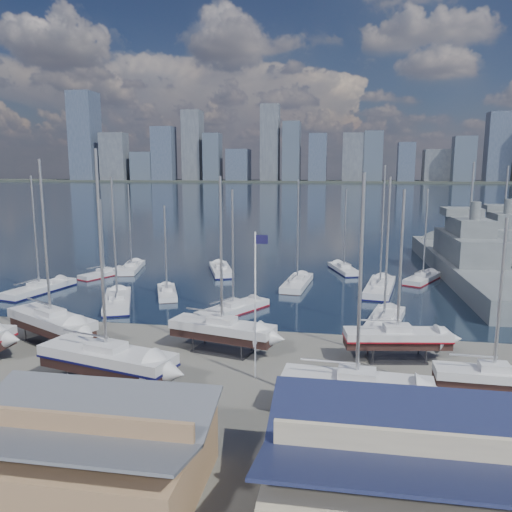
# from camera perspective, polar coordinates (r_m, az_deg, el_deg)

# --- Properties ---
(ground) EXTENTS (1400.00, 1400.00, 0.00)m
(ground) POSITION_cam_1_polar(r_m,az_deg,el_deg) (41.76, -8.49, -12.35)
(ground) COLOR #605E59
(ground) RESTS_ON ground
(water) EXTENTS (1400.00, 600.00, 0.40)m
(water) POSITION_cam_1_polar(r_m,az_deg,el_deg) (347.26, 7.58, 7.20)
(water) COLOR #1A263D
(water) RESTS_ON ground
(far_shore) EXTENTS (1400.00, 80.00, 2.20)m
(far_shore) POSITION_cam_1_polar(r_m,az_deg,el_deg) (606.98, 8.49, 8.42)
(far_shore) COLOR #2D332D
(far_shore) RESTS_ON ground
(skyline) EXTENTS (639.14, 43.80, 107.69)m
(skyline) POSITION_cam_1_polar(r_m,az_deg,el_deg) (601.23, 7.81, 12.04)
(skyline) COLOR #475166
(skyline) RESTS_ON far_shore
(shed_grey) EXTENTS (12.60, 8.40, 4.17)m
(shed_grey) POSITION_cam_1_polar(r_m,az_deg,el_deg) (27.63, -19.56, -20.17)
(shed_grey) COLOR #8C6B4C
(shed_grey) RESTS_ON ground
(shed_blue) EXTENTS (13.65, 9.45, 4.71)m
(shed_blue) POSITION_cam_1_polar(r_m,az_deg,el_deg) (24.87, 18.06, -22.99)
(shed_blue) COLOR #BFB293
(shed_blue) RESTS_ON ground
(sailboat_cradle_2) EXTENTS (10.35, 7.28, 16.60)m
(sailboat_cradle_2) POSITION_cam_1_polar(r_m,az_deg,el_deg) (49.09, -22.37, -6.98)
(sailboat_cradle_2) COLOR #2D2D33
(sailboat_cradle_2) RESTS_ON ground
(sailboat_cradle_3) EXTENTS (11.05, 5.53, 17.11)m
(sailboat_cradle_3) POSITION_cam_1_polar(r_m,az_deg,el_deg) (38.51, -16.67, -11.23)
(sailboat_cradle_3) COLOR #2D2D33
(sailboat_cradle_3) RESTS_ON ground
(sailboat_cradle_4) EXTENTS (9.62, 4.76, 15.19)m
(sailboat_cradle_4) POSITION_cam_1_polar(r_m,az_deg,el_deg) (43.69, -3.90, -8.39)
(sailboat_cradle_4) COLOR #2D2D33
(sailboat_cradle_4) RESTS_ON ground
(sailboat_cradle_5) EXTENTS (9.75, 3.32, 15.54)m
(sailboat_cradle_5) POSITION_cam_1_polar(r_m,az_deg,el_deg) (33.41, 11.40, -14.49)
(sailboat_cradle_5) COLOR #2D2D33
(sailboat_cradle_5) RESTS_ON ground
(sailboat_cradle_6) EXTENTS (8.96, 3.75, 14.19)m
(sailboat_cradle_6) POSITION_cam_1_polar(r_m,az_deg,el_deg) (43.43, 15.81, -8.95)
(sailboat_cradle_6) COLOR #2D2D33
(sailboat_cradle_6) RESTS_ON ground
(sailboat_cradle_7) EXTENTS (7.66, 2.34, 12.69)m
(sailboat_cradle_7) POSITION_cam_1_polar(r_m,az_deg,el_deg) (38.09, 25.49, -12.39)
(sailboat_cradle_7) COLOR #2D2D33
(sailboat_cradle_7) RESTS_ON ground
(sailboat_moored_0) EXTENTS (5.10, 10.84, 15.62)m
(sailboat_moored_0) POSITION_cam_1_polar(r_m,az_deg,el_deg) (70.33, -23.49, -3.60)
(sailboat_moored_0) COLOR black
(sailboat_moored_0) RESTS_ON water
(sailboat_moored_1) EXTENTS (5.35, 8.20, 11.95)m
(sailboat_moored_1) POSITION_cam_1_polar(r_m,az_deg,el_deg) (77.46, -16.93, -2.02)
(sailboat_moored_1) COLOR black
(sailboat_moored_1) RESTS_ON water
(sailboat_moored_2) EXTENTS (4.53, 9.66, 14.07)m
(sailboat_moored_2) POSITION_cam_1_polar(r_m,az_deg,el_deg) (80.62, -14.01, -1.41)
(sailboat_moored_2) COLOR black
(sailboat_moored_2) RESTS_ON water
(sailboat_moored_3) EXTENTS (6.69, 10.75, 15.60)m
(sailboat_moored_3) POSITION_cam_1_polar(r_m,az_deg,el_deg) (60.81, -15.55, -5.16)
(sailboat_moored_3) COLOR black
(sailboat_moored_3) RESTS_ON water
(sailboat_moored_4) EXTENTS (4.96, 8.10, 11.85)m
(sailboat_moored_4) POSITION_cam_1_polar(r_m,az_deg,el_deg) (63.87, -10.13, -4.21)
(sailboat_moored_4) COLOR black
(sailboat_moored_4) RESTS_ON water
(sailboat_moored_5) EXTENTS (5.99, 10.35, 14.94)m
(sailboat_moored_5) POSITION_cam_1_polar(r_m,az_deg,el_deg) (76.68, -4.02, -1.73)
(sailboat_moored_5) COLOR black
(sailboat_moored_5) RESTS_ON water
(sailboat_moored_6) EXTENTS (7.22, 9.52, 14.24)m
(sailboat_moored_6) POSITION_cam_1_polar(r_m,az_deg,el_deg) (55.60, -2.61, -6.22)
(sailboat_moored_6) COLOR black
(sailboat_moored_6) RESTS_ON water
(sailboat_moored_7) EXTENTS (3.80, 10.23, 15.10)m
(sailboat_moored_7) POSITION_cam_1_polar(r_m,az_deg,el_deg) (67.89, 4.72, -3.25)
(sailboat_moored_7) COLOR black
(sailboat_moored_7) RESTS_ON water
(sailboat_moored_8) EXTENTS (5.17, 9.24, 13.32)m
(sailboat_moored_8) POSITION_cam_1_polar(r_m,az_deg,el_deg) (78.49, 10.00, -1.58)
(sailboat_moored_8) COLOR black
(sailboat_moored_8) RESTS_ON water
(sailboat_moored_9) EXTENTS (5.29, 10.81, 15.72)m
(sailboat_moored_9) POSITION_cam_1_polar(r_m,az_deg,el_deg) (52.24, 14.39, -7.58)
(sailboat_moored_9) COLOR black
(sailboat_moored_9) RESTS_ON water
(sailboat_moored_10) EXTENTS (5.08, 11.75, 17.00)m
(sailboat_moored_10) POSITION_cam_1_polar(r_m,az_deg,el_deg) (66.93, 13.97, -3.72)
(sailboat_moored_10) COLOR black
(sailboat_moored_10) RESTS_ON water
(sailboat_moored_11) EXTENTS (6.59, 9.26, 13.67)m
(sailboat_moored_11) POSITION_cam_1_polar(r_m,az_deg,el_deg) (74.67, 18.52, -2.54)
(sailboat_moored_11) COLOR black
(sailboat_moored_11) RESTS_ON water
(naval_ship_east) EXTENTS (8.89, 49.74, 18.46)m
(naval_ship_east) POSITION_cam_1_polar(r_m,az_deg,el_deg) (80.13, 22.91, -1.00)
(naval_ship_east) COLOR slate
(naval_ship_east) RESTS_ON water
(naval_ship_west) EXTENTS (8.32, 41.75, 17.74)m
(naval_ship_west) POSITION_cam_1_polar(r_m,az_deg,el_deg) (97.18, 26.21, 0.56)
(naval_ship_west) COLOR slate
(naval_ship_west) RESTS_ON water
(car_c) EXTENTS (2.36, 4.96, 1.37)m
(car_c) POSITION_cam_1_polar(r_m,az_deg,el_deg) (32.00, -9.31, -18.29)
(car_c) COLOR gray
(car_c) RESTS_ON ground
(car_d) EXTENTS (2.78, 5.27, 1.45)m
(car_d) POSITION_cam_1_polar(r_m,az_deg,el_deg) (29.25, 10.42, -21.15)
(car_d) COLOR gray
(car_d) RESTS_ON ground
(flagpole) EXTENTS (1.00, 0.12, 11.25)m
(flagpole) POSITION_cam_1_polar(r_m,az_deg,el_deg) (37.18, 0.03, -4.58)
(flagpole) COLOR white
(flagpole) RESTS_ON ground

